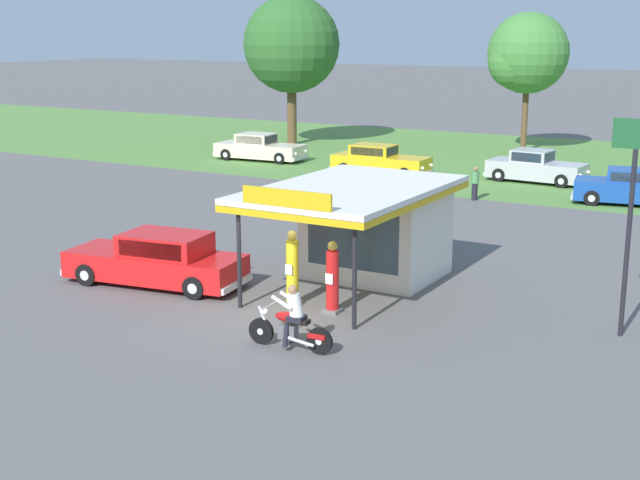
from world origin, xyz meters
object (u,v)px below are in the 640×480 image
Objects in this scene: motorcycle_with_rider at (291,323)px; parked_car_back_row_far_right at (536,168)px; parked_car_back_row_left at (380,162)px; parked_car_back_row_centre_left at (633,188)px; gas_pump_nearside at (292,271)px; gas_pump_offside at (332,280)px; featured_classic_sedan at (157,261)px; parked_car_back_row_centre_right at (260,148)px; bystander_standing_back_lot at (475,183)px; roadside_pole_sign at (632,192)px.

parked_car_back_row_far_right is at bearing 94.17° from motorcycle_with_rider.
motorcycle_with_rider is 0.42× the size of parked_car_back_row_left.
parked_car_back_row_far_right is at bearing 146.43° from parked_car_back_row_centre_left.
gas_pump_nearside is 1.07× the size of gas_pump_offside.
featured_classic_sedan is 21.82m from parked_car_back_row_centre_left.
gas_pump_nearside is 27.29m from parked_car_back_row_centre_right.
parked_car_back_row_centre_left is at bearing 75.06° from gas_pump_nearside.
parked_car_back_row_centre_right is at bearing 117.14° from featured_classic_sedan.
gas_pump_nearside is 0.40× the size of parked_car_back_row_centre_left.
parked_car_back_row_centre_left reaches higher than bystander_standing_back_lot.
parked_car_back_row_centre_right is 31.66m from roadside_pole_sign.
bystander_standing_back_lot is (3.43, 17.15, 0.05)m from featured_classic_sedan.
motorcycle_with_rider is at bearing -54.66° from parked_car_back_row_centre_right.
gas_pump_nearside is at bearing -89.73° from parked_car_back_row_far_right.
parked_car_back_row_centre_right is 15.82m from bystander_standing_back_lot.
parked_car_back_row_left is 7.64m from bystander_standing_back_lot.
parked_car_back_row_far_right is at bearing 111.92° from roadside_pole_sign.
gas_pump_nearside is 3.40m from motorcycle_with_rider.
gas_pump_offside is at bearing -86.60° from parked_car_back_row_far_right.
featured_classic_sedan is (-6.25, 2.60, 0.07)m from motorcycle_with_rider.
parked_car_back_row_left reaches higher than bystander_standing_back_lot.
gas_pump_nearside is at bearing 180.00° from gas_pump_offside.
parked_car_back_row_centre_left is 0.99× the size of roadside_pole_sign.
gas_pump_nearside reaches higher than bystander_standing_back_lot.
gas_pump_nearside reaches higher than gas_pump_offside.
gas_pump_offside is at bearing 100.13° from motorcycle_with_rider.
roadside_pole_sign reaches higher than featured_classic_sedan.
featured_classic_sedan is 1.08× the size of parked_car_back_row_centre_left.
bystander_standing_back_lot is (-2.81, 19.74, 0.12)m from motorcycle_with_rider.
bystander_standing_back_lot is (-1.05, 16.86, -0.19)m from gas_pump_nearside.
gas_pump_nearside reaches higher than parked_car_back_row_left.
featured_classic_sedan is at bearing -81.49° from parked_car_back_row_left.
parked_car_back_row_left is (-7.63, 20.75, -0.24)m from gas_pump_nearside.
parked_car_back_row_far_right is 0.95× the size of parked_car_back_row_centre_left.
gas_pump_offside reaches higher than featured_classic_sedan.
motorcycle_with_rider is 6.77m from featured_classic_sedan.
parked_car_back_row_centre_left reaches higher than parked_car_back_row_centre_right.
gas_pump_nearside is 1.25m from gas_pump_offside.
featured_classic_sedan is 1.07× the size of roadside_pole_sign.
gas_pump_offside is 19.68m from parked_car_back_row_centre_left.
parked_car_back_row_centre_right is at bearing 140.25° from roadside_pole_sign.
parked_car_back_row_centre_left is 1.00× the size of parked_car_back_row_left.
gas_pump_nearside is 22.11m from parked_car_back_row_left.
parked_car_back_row_centre_left is (3.90, 19.28, -0.19)m from gas_pump_offside.
parked_car_back_row_left is at bearing 149.42° from bystander_standing_back_lot.
gas_pump_nearside reaches higher than parked_car_back_row_centre_left.
parked_car_back_row_centre_left is at bearing 21.36° from bystander_standing_back_lot.
roadside_pole_sign is at bearing 36.71° from motorcycle_with_rider.
gas_pump_nearside is at bearing -86.42° from bystander_standing_back_lot.
parked_car_back_row_centre_right reaches higher than bystander_standing_back_lot.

